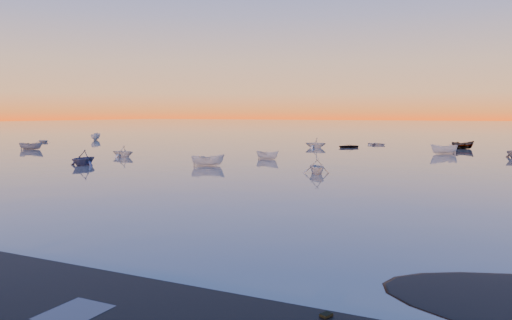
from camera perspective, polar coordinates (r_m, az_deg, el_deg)
The scene contains 4 objects.
ground at distance 119.02m, azimuth 15.04°, elevation 2.38°, with size 600.00×600.00×0.00m, color slate.
moored_fleet at distance 73.52m, azimuth 7.98°, elevation 0.77°, with size 124.00×58.00×1.20m, color silver, non-canonical shape.
boat_near_center at distance 55.58m, azimuth -5.51°, elevation -0.68°, with size 3.72×1.57×1.29m, color silver.
boat_near_right at distance 48.87m, azimuth 6.96°, elevation -1.53°, with size 3.26×1.47×1.14m, color silver.
Camera 1 is at (22.71, -16.68, 5.84)m, focal length 35.00 mm.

